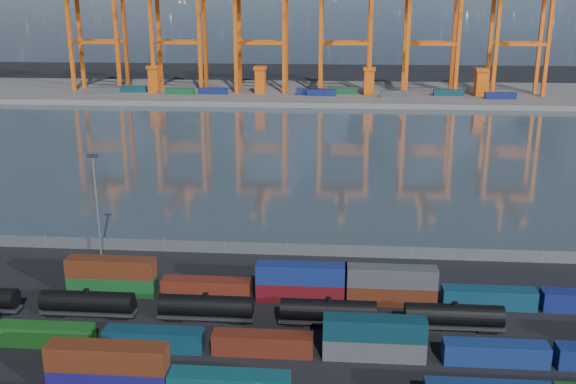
{
  "coord_description": "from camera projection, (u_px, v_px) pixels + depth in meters",
  "views": [
    {
      "loc": [
        7.71,
        -67.56,
        39.3
      ],
      "look_at": [
        0.0,
        30.0,
        10.0
      ],
      "focal_mm": 40.0,
      "sensor_mm": 36.0,
      "label": 1
    }
  ],
  "objects": [
    {
      "name": "gantry_cranes",
      "position": [
        303.0,
        8.0,
        260.81
      ],
      "size": [
        197.76,
        43.7,
        59.18
      ],
      "color": "#E75910",
      "rests_on": "ground"
    },
    {
      "name": "yard_light_mast",
      "position": [
        96.0,
        199.0,
        100.8
      ],
      "size": [
        1.6,
        0.4,
        16.6
      ],
      "color": "slate",
      "rests_on": "ground"
    },
    {
      "name": "ground",
      "position": [
        268.0,
        344.0,
        76.37
      ],
      "size": [
        700.0,
        700.0,
        0.0
      ],
      "primitive_type": "plane",
      "color": "black",
      "rests_on": "ground"
    },
    {
      "name": "container_row_mid",
      "position": [
        189.0,
        336.0,
        74.57
      ],
      "size": [
        141.36,
        2.37,
        5.05
      ],
      "color": "#484B4E",
      "rests_on": "ground"
    },
    {
      "name": "harbor_water",
      "position": [
        309.0,
        149.0,
        176.65
      ],
      "size": [
        700.0,
        700.0,
        0.0
      ],
      "primitive_type": "plane",
      "color": "#2F3E45",
      "rests_on": "ground"
    },
    {
      "name": "quay_containers",
      "position": [
        293.0,
        92.0,
        262.92
      ],
      "size": [
        172.58,
        10.99,
        2.6
      ],
      "color": "navy",
      "rests_on": "far_quay"
    },
    {
      "name": "container_row_north",
      "position": [
        281.0,
        286.0,
        87.19
      ],
      "size": [
        141.01,
        2.49,
        5.32
      ],
      "color": "navy",
      "rests_on": "ground"
    },
    {
      "name": "waterfront_fence",
      "position": [
        287.0,
        249.0,
        102.83
      ],
      "size": [
        160.12,
        0.12,
        2.2
      ],
      "color": "#595B5E",
      "rests_on": "ground"
    },
    {
      "name": "straddle_carriers",
      "position": [
        314.0,
        80.0,
        265.32
      ],
      "size": [
        140.0,
        7.0,
        11.1
      ],
      "color": "#E75910",
      "rests_on": "far_quay"
    },
    {
      "name": "tanker_string",
      "position": [
        87.0,
        303.0,
        82.6
      ],
      "size": [
        105.45,
        2.67,
        3.83
      ],
      "color": "black",
      "rests_on": "ground"
    },
    {
      "name": "container_row_south",
      "position": [
        3.0,
        368.0,
        67.44
      ],
      "size": [
        141.28,
        2.55,
        5.44
      ],
      "color": "#3C3E41",
      "rests_on": "ground"
    },
    {
      "name": "far_quay",
      "position": [
        321.0,
        93.0,
        276.64
      ],
      "size": [
        700.0,
        70.0,
        2.0
      ],
      "primitive_type": "cube",
      "color": "#514F4C",
      "rests_on": "ground"
    }
  ]
}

